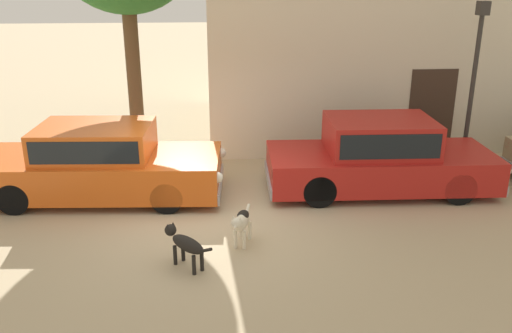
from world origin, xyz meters
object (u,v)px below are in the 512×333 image
Objects in this scene: stray_dog_tan at (185,243)px; parked_sedan_nearest at (99,162)px; parked_sedan_second at (380,155)px; street_lamp at (475,65)px; stray_dog_spotted at (242,221)px.

parked_sedan_nearest is at bearing -10.73° from stray_dog_tan.
stray_dog_tan is at bearing -141.87° from parked_sedan_second.
parked_sedan_nearest is 1.05× the size of parked_sedan_second.
parked_sedan_second is at bearing 2.76° from parked_sedan_nearest.
street_lamp is at bearing 10.40° from parked_sedan_nearest.
parked_sedan_second is 4.73m from stray_dog_tan.
stray_dog_tan is at bearing -54.65° from parked_sedan_nearest.
stray_dog_spotted is 1.08m from stray_dog_tan.
parked_sedan_second is 5.11× the size of stray_dog_spotted.
street_lamp is (6.03, 3.85, 1.97)m from stray_dog_tan.
stray_dog_tan is at bearing -147.41° from street_lamp.
parked_sedan_nearest is at bearing -179.03° from parked_sedan_second.
parked_sedan_second reaches higher than stray_dog_spotted.
stray_dog_spotted is 1.09× the size of stray_dog_tan.
stray_dog_spotted is (-2.90, -2.21, -0.31)m from parked_sedan_second.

